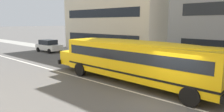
% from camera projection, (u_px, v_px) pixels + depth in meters
% --- Properties ---
extents(ground_plane, '(400.00, 400.00, 0.00)m').
position_uv_depth(ground_plane, '(172.00, 103.00, 10.13)').
color(ground_plane, '#54514F').
extents(sidewalk_far, '(120.00, 3.00, 0.01)m').
position_uv_depth(sidewalk_far, '(217.00, 72.00, 16.23)').
color(sidewalk_far, gray).
rests_on(sidewalk_far, ground_plane).
extents(lane_centreline, '(110.00, 0.16, 0.01)m').
position_uv_depth(lane_centreline, '(172.00, 103.00, 10.13)').
color(lane_centreline, silver).
rests_on(lane_centreline, ground_plane).
extents(school_bus, '(12.80, 3.22, 2.85)m').
position_uv_depth(school_bus, '(132.00, 58.00, 13.22)').
color(school_bus, yellow).
rests_on(school_bus, ground_plane).
extents(parked_car_silver_beside_sign, '(3.95, 1.99, 1.64)m').
position_uv_depth(parked_car_silver_beside_sign, '(85.00, 51.00, 22.69)').
color(parked_car_silver_beside_sign, '#B7BABF').
rests_on(parked_car_silver_beside_sign, ground_plane).
extents(parked_car_white_far_corner, '(3.97, 2.01, 1.64)m').
position_uv_depth(parked_car_white_far_corner, '(49.00, 46.00, 27.44)').
color(parked_car_white_far_corner, silver).
rests_on(parked_car_white_far_corner, ground_plane).
extents(apartment_block_far_left, '(14.83, 10.31, 13.30)m').
position_uv_depth(apartment_block_far_left, '(124.00, 4.00, 29.62)').
color(apartment_block_far_left, beige).
rests_on(apartment_block_far_left, ground_plane).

